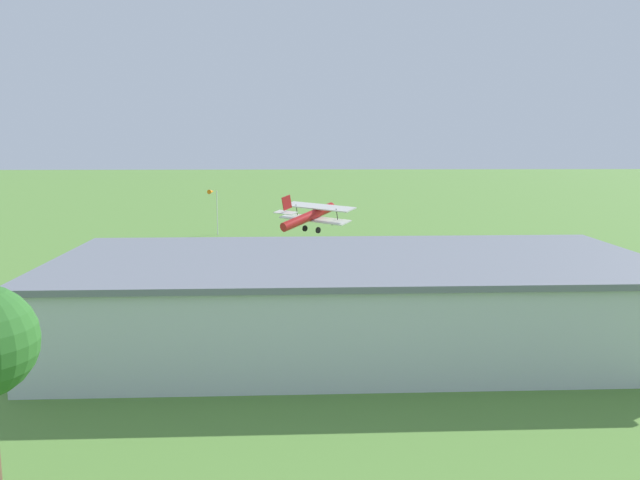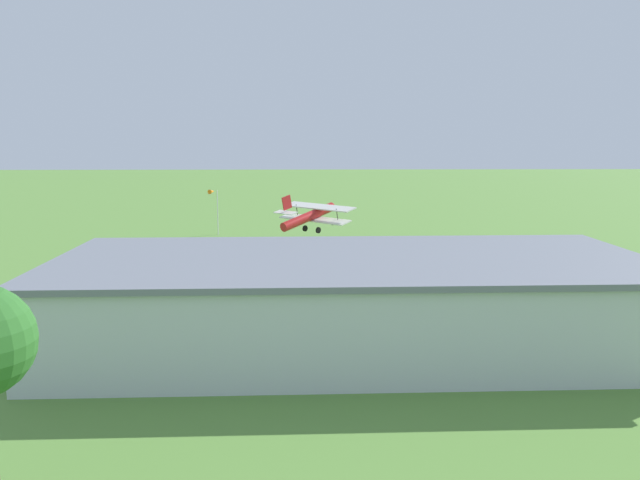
{
  "view_description": "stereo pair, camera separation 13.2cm",
  "coord_description": "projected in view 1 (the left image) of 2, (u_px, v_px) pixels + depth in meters",
  "views": [
    {
      "loc": [
        6.05,
        68.55,
        12.7
      ],
      "look_at": [
        4.43,
        10.6,
        3.45
      ],
      "focal_mm": 35.6,
      "sensor_mm": 36.0,
      "label": 1
    },
    {
      "loc": [
        5.92,
        68.55,
        12.7
      ],
      "look_at": [
        4.43,
        10.6,
        3.45
      ],
      "focal_mm": 35.6,
      "sensor_mm": 36.0,
      "label": 2
    }
  ],
  "objects": [
    {
      "name": "biplane",
      "position": [
        311.0,
        215.0,
        64.63
      ],
      "size": [
        8.29,
        8.29,
        4.06
      ],
      "color": "#B21E1E"
    },
    {
      "name": "car_yellow",
      "position": [
        532.0,
        279.0,
        54.08
      ],
      "size": [
        2.03,
        4.56,
        1.72
      ],
      "color": "gold",
      "rests_on": "ground_plane"
    },
    {
      "name": "person_watching_takeoff",
      "position": [
        479.0,
        276.0,
        55.43
      ],
      "size": [
        0.54,
        0.54,
        1.69
      ],
      "color": "#33723F",
      "rests_on": "ground_plane"
    },
    {
      "name": "hangar",
      "position": [
        353.0,
        300.0,
        39.32
      ],
      "size": [
        36.52,
        16.96,
        5.59
      ],
      "color": "silver",
      "rests_on": "ground_plane"
    },
    {
      "name": "person_by_parked_cars",
      "position": [
        231.0,
        275.0,
        56.27
      ],
      "size": [
        0.5,
        0.5,
        1.59
      ],
      "color": "#3F3F47",
      "rests_on": "ground_plane"
    },
    {
      "name": "windsock",
      "position": [
        212.0,
        195.0,
        84.26
      ],
      "size": [
        1.26,
        1.42,
        6.11
      ],
      "color": "silver",
      "rests_on": "ground_plane"
    },
    {
      "name": "car_orange",
      "position": [
        53.0,
        287.0,
        51.41
      ],
      "size": [
        2.14,
        4.39,
        1.62
      ],
      "color": "orange",
      "rests_on": "ground_plane"
    },
    {
      "name": "person_beside_truck",
      "position": [
        122.0,
        275.0,
        56.06
      ],
      "size": [
        0.47,
        0.47,
        1.64
      ],
      "color": "#72338C",
      "rests_on": "ground_plane"
    },
    {
      "name": "ground_plane",
      "position": [
        357.0,
        256.0,
        69.83
      ],
      "size": [
        400.0,
        400.0,
        0.0
      ],
      "primitive_type": "plane",
      "color": "#568438"
    },
    {
      "name": "car_silver",
      "position": [
        131.0,
        285.0,
        52.09
      ],
      "size": [
        2.44,
        4.26,
        1.55
      ],
      "color": "#B7B7BC",
      "rests_on": "ground_plane"
    },
    {
      "name": "person_at_fence_line",
      "position": [
        543.0,
        268.0,
        58.77
      ],
      "size": [
        0.39,
        0.39,
        1.7
      ],
      "color": "beige",
      "rests_on": "ground_plane"
    },
    {
      "name": "person_crossing_taxiway",
      "position": [
        215.0,
        273.0,
        57.15
      ],
      "size": [
        0.52,
        0.52,
        1.55
      ],
      "color": "orange",
      "rests_on": "ground_plane"
    }
  ]
}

